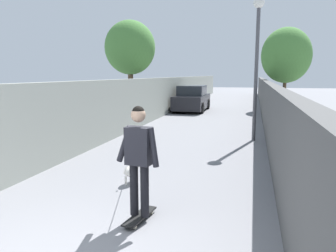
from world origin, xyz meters
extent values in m
plane|color=gray|center=(14.00, 0.00, 0.00)|extent=(80.00, 80.00, 0.00)
cube|color=#999E93|center=(12.00, 2.69, 1.02)|extent=(48.00, 0.30, 2.04)
cube|color=#4C4C4C|center=(12.00, -2.69, 0.94)|extent=(48.00, 0.30, 1.88)
cylinder|color=brown|center=(13.00, 3.95, 1.39)|extent=(0.26, 0.26, 2.78)
ellipsoid|color=#4C843D|center=(13.00, 3.95, 3.53)|extent=(2.50, 2.50, 2.66)
cylinder|color=brown|center=(19.00, -3.93, 1.23)|extent=(0.22, 0.22, 2.46)
ellipsoid|color=#4C843D|center=(19.00, -3.93, 3.36)|extent=(3.00, 3.00, 3.37)
cylinder|color=#4C4C51|center=(8.61, -2.14, 2.17)|extent=(0.12, 0.12, 4.33)
sphere|color=silver|center=(8.61, -2.14, 4.48)|extent=(0.36, 0.36, 0.36)
cube|color=black|center=(1.75, -0.47, 0.07)|extent=(0.82, 0.31, 0.02)
cylinder|color=beige|center=(2.04, -0.44, 0.03)|extent=(0.06, 0.04, 0.06)
cylinder|color=beige|center=(2.02, -0.58, 0.03)|extent=(0.06, 0.04, 0.06)
cylinder|color=beige|center=(1.48, -0.36, 0.03)|extent=(0.06, 0.04, 0.06)
cylinder|color=beige|center=(1.46, -0.50, 0.03)|extent=(0.06, 0.04, 0.06)
cylinder|color=black|center=(1.76, -0.38, 0.49)|extent=(0.15, 0.15, 0.81)
cylinder|color=black|center=(1.74, -0.56, 0.49)|extent=(0.15, 0.15, 0.81)
cube|color=#26262D|center=(1.75, -0.47, 1.17)|extent=(0.27, 0.41, 0.57)
cylinder|color=#26262D|center=(1.78, -0.24, 1.18)|extent=(0.13, 0.29, 0.58)
cylinder|color=#26262D|center=(1.72, -0.71, 1.17)|extent=(0.11, 0.19, 0.59)
sphere|color=tan|center=(1.75, -0.47, 1.64)|extent=(0.22, 0.22, 0.22)
sphere|color=black|center=(1.75, -0.47, 1.67)|extent=(0.19, 0.19, 0.19)
ellipsoid|color=white|center=(3.36, 0.27, 0.27)|extent=(0.44, 0.28, 0.22)
sphere|color=white|center=(3.62, 0.23, 0.34)|extent=(0.15, 0.15, 0.15)
cone|color=black|center=(3.62, 0.27, 0.42)|extent=(0.06, 0.06, 0.06)
cone|color=black|center=(3.61, 0.19, 0.42)|extent=(0.06, 0.06, 0.06)
cylinder|color=white|center=(3.49, 0.31, 0.09)|extent=(0.04, 0.04, 0.18)
cylinder|color=white|center=(3.48, 0.19, 0.09)|extent=(0.04, 0.04, 0.18)
cylinder|color=white|center=(3.23, 0.35, 0.09)|extent=(0.04, 0.04, 0.18)
cylinder|color=white|center=(3.22, 0.23, 0.09)|extent=(0.04, 0.04, 0.18)
cylinder|color=white|center=(3.10, 0.31, 0.35)|extent=(0.14, 0.05, 0.13)
cylinder|color=black|center=(2.55, -0.10, 0.73)|extent=(1.61, 0.76, 0.66)
cube|color=black|center=(17.06, 1.54, 0.56)|extent=(4.07, 1.70, 0.80)
cube|color=#262B33|center=(17.06, 1.54, 1.24)|extent=(2.12, 1.50, 0.60)
cylinder|color=black|center=(18.32, 2.33, 0.32)|extent=(0.64, 0.22, 0.64)
cylinder|color=black|center=(18.32, 0.75, 0.32)|extent=(0.64, 0.22, 0.64)
cylinder|color=black|center=(15.80, 2.33, 0.32)|extent=(0.64, 0.22, 0.64)
cylinder|color=black|center=(15.80, 0.75, 0.32)|extent=(0.64, 0.22, 0.64)
camera|label=1|loc=(-2.76, -2.09, 2.23)|focal=35.26mm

